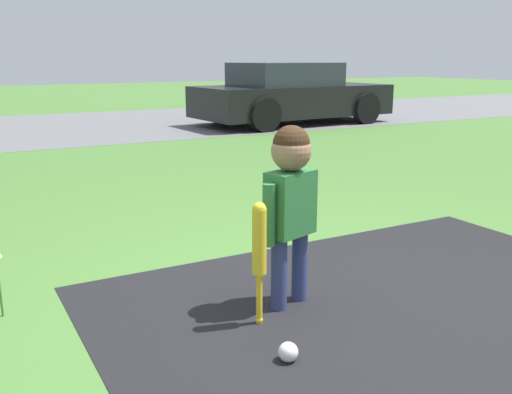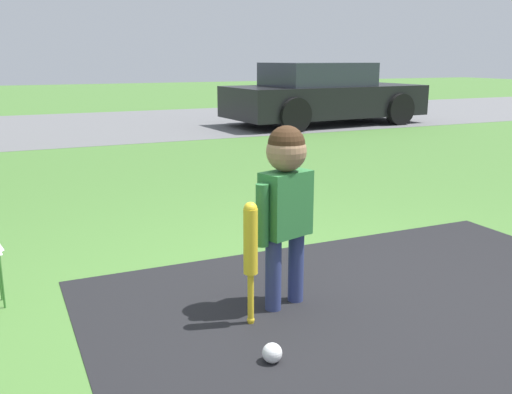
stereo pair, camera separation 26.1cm
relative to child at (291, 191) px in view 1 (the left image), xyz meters
name	(u,v)px [view 1 (the left image)]	position (x,y,z in m)	size (l,w,h in m)	color
ground_plane	(332,302)	(0.24, -0.10, -0.68)	(60.00, 60.00, 0.00)	#477533
street_strip	(48,128)	(0.24, 9.70, -0.68)	(40.00, 6.00, 0.01)	slate
child	(291,191)	(0.00, 0.00, 0.00)	(0.41, 0.24, 1.05)	navy
baseball_bat	(259,246)	(-0.27, -0.13, -0.24)	(0.08, 0.08, 0.68)	yellow
sports_ball	(288,352)	(-0.35, -0.55, -0.63)	(0.10, 0.10, 0.10)	white
parked_car	(291,95)	(4.99, 7.94, -0.06)	(4.34, 2.21, 1.30)	black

